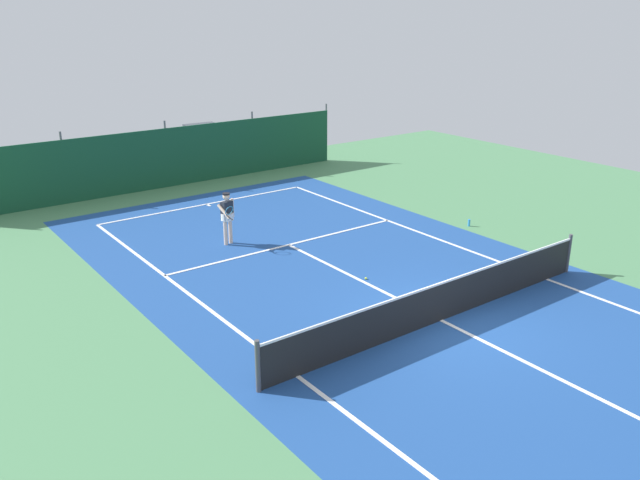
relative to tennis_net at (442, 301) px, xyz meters
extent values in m
plane|color=#4C8456|center=(0.00, 0.00, -0.51)|extent=(36.00, 36.00, 0.00)
cube|color=#1E478C|center=(0.00, 0.00, -0.51)|extent=(11.02, 26.60, 0.01)
cube|color=white|center=(0.00, 11.90, -0.50)|extent=(8.22, 0.10, 0.01)
cube|color=white|center=(-4.11, 0.00, -0.50)|extent=(0.10, 23.80, 0.01)
cube|color=white|center=(4.11, 0.00, -0.50)|extent=(0.10, 23.80, 0.01)
cube|color=white|center=(0.00, 6.40, -0.50)|extent=(8.22, 0.10, 0.01)
cube|color=white|center=(0.00, 0.00, -0.50)|extent=(0.10, 12.80, 0.01)
cube|color=white|center=(0.00, 11.75, -0.50)|extent=(0.10, 0.30, 0.01)
cube|color=black|center=(0.00, 0.00, -0.04)|extent=(9.92, 0.03, 0.95)
cube|color=white|center=(0.00, 0.00, 0.46)|extent=(9.92, 0.04, 0.05)
cylinder|color=#47474C|center=(-5.01, 0.00, 0.04)|extent=(0.10, 0.10, 1.10)
cylinder|color=#47474C|center=(5.01, 0.00, 0.04)|extent=(0.10, 0.10, 1.10)
cube|color=#14472D|center=(0.00, 15.14, 0.69)|extent=(16.22, 0.06, 2.40)
cylinder|color=#595B60|center=(-4.05, 15.20, 0.84)|extent=(0.08, 0.08, 2.70)
cylinder|color=#595B60|center=(0.00, 15.20, 0.84)|extent=(0.08, 0.08, 2.70)
cylinder|color=#595B60|center=(4.05, 15.20, 0.84)|extent=(0.08, 0.08, 2.70)
cylinder|color=#595B60|center=(8.11, 15.20, 0.84)|extent=(0.08, 0.08, 2.70)
cube|color=#234C1E|center=(0.00, 15.74, 0.04)|extent=(14.60, 0.70, 1.10)
cylinder|color=beige|center=(-1.34, 7.64, -0.10)|extent=(0.12, 0.12, 0.82)
cylinder|color=beige|center=(-1.54, 7.59, -0.10)|extent=(0.12, 0.12, 0.82)
cylinder|color=white|center=(-1.44, 7.61, 0.39)|extent=(0.40, 0.40, 0.22)
cube|color=#1E232D|center=(-1.44, 7.61, 0.59)|extent=(0.40, 0.28, 0.56)
sphere|color=beige|center=(-1.44, 7.61, 1.02)|extent=(0.22, 0.22, 0.22)
cylinder|color=black|center=(-1.44, 7.61, 1.11)|extent=(0.23, 0.23, 0.04)
cylinder|color=beige|center=(-1.22, 7.67, 0.62)|extent=(0.09, 0.09, 0.58)
cylinder|color=beige|center=(-1.64, 7.44, 0.62)|extent=(0.21, 0.53, 0.41)
cylinder|color=black|center=(-1.62, 7.14, 0.51)|extent=(0.09, 0.27, 0.13)
torus|color=teal|center=(-1.62, 7.14, 0.73)|extent=(0.32, 0.19, 0.29)
sphere|color=#CCDB33|center=(0.17, 2.91, -0.48)|extent=(0.07, 0.07, 0.07)
cube|color=navy|center=(3.47, 18.59, 0.21)|extent=(2.07, 4.31, 0.80)
cube|color=#2D333D|center=(3.47, 18.59, 0.89)|extent=(1.65, 1.99, 0.56)
cylinder|color=black|center=(2.66, 19.95, -0.19)|extent=(0.26, 0.65, 0.64)
cylinder|color=black|center=(4.46, 19.83, -0.19)|extent=(0.26, 0.65, 0.64)
cylinder|color=black|center=(2.49, 17.35, -0.19)|extent=(0.26, 0.65, 0.64)
cylinder|color=black|center=(4.29, 17.23, -0.19)|extent=(0.26, 0.65, 0.64)
cylinder|color=#338CD8|center=(5.92, 4.31, -0.39)|extent=(0.08, 0.08, 0.24)
camera|label=1|loc=(-10.43, -9.27, 6.41)|focal=36.29mm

